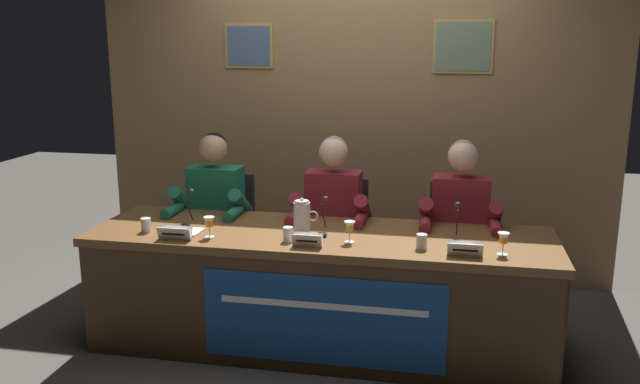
{
  "coord_description": "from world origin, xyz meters",
  "views": [
    {
      "loc": [
        0.74,
        -3.7,
        1.86
      ],
      "look_at": [
        0.0,
        0.0,
        0.97
      ],
      "focal_mm": 36.8,
      "sensor_mm": 36.0,
      "label": 1
    }
  ],
  "objects_px": {
    "panelist_center": "(332,216)",
    "microphone_right": "(457,230)",
    "chair_right": "(457,254)",
    "panelist_left": "(212,209)",
    "water_pitcher_central": "(302,216)",
    "document_stack_left": "(184,231)",
    "water_cup_center": "(288,235)",
    "juice_glass_left": "(209,223)",
    "water_cup_right": "(422,242)",
    "microphone_center": "(323,223)",
    "panelist_right": "(460,222)",
    "chair_left": "(223,240)",
    "water_cup_left": "(146,226)",
    "juice_glass_center": "(350,228)",
    "nameplate_center": "(307,240)",
    "chair_center": "(336,247)",
    "conference_table": "(317,275)",
    "microphone_left": "(187,214)",
    "nameplate_right": "(465,249)",
    "juice_glass_right": "(503,239)",
    "nameplate_left": "(175,233)"
  },
  "relations": [
    {
      "from": "juice_glass_center",
      "to": "water_cup_right",
      "type": "bearing_deg",
      "value": -5.96
    },
    {
      "from": "nameplate_center",
      "to": "panelist_right",
      "type": "relative_size",
      "value": 0.14
    },
    {
      "from": "water_cup_left",
      "to": "water_cup_right",
      "type": "distance_m",
      "value": 1.64
    },
    {
      "from": "chair_right",
      "to": "document_stack_left",
      "type": "distance_m",
      "value": 1.81
    },
    {
      "from": "chair_left",
      "to": "water_pitcher_central",
      "type": "height_order",
      "value": "water_pitcher_central"
    },
    {
      "from": "chair_left",
      "to": "juice_glass_left",
      "type": "relative_size",
      "value": 7.35
    },
    {
      "from": "water_pitcher_central",
      "to": "chair_left",
      "type": "bearing_deg",
      "value": 140.55
    },
    {
      "from": "panelist_center",
      "to": "microphone_right",
      "type": "bearing_deg",
      "value": -27.84
    },
    {
      "from": "panelist_left",
      "to": "panelist_center",
      "type": "height_order",
      "value": "same"
    },
    {
      "from": "juice_glass_left",
      "to": "juice_glass_center",
      "type": "xyz_separation_m",
      "value": [
        0.82,
        0.06,
        0.0
      ]
    },
    {
      "from": "document_stack_left",
      "to": "water_cup_center",
      "type": "bearing_deg",
      "value": -4.74
    },
    {
      "from": "juice_glass_center",
      "to": "nameplate_right",
      "type": "relative_size",
      "value": 0.66
    },
    {
      "from": "panelist_right",
      "to": "document_stack_left",
      "type": "relative_size",
      "value": 5.76
    },
    {
      "from": "panelist_left",
      "to": "juice_glass_center",
      "type": "bearing_deg",
      "value": -27.9
    },
    {
      "from": "panelist_center",
      "to": "water_pitcher_central",
      "type": "relative_size",
      "value": 5.9
    },
    {
      "from": "water_cup_center",
      "to": "water_cup_right",
      "type": "xyz_separation_m",
      "value": [
        0.76,
        0.01,
        0.0
      ]
    },
    {
      "from": "chair_left",
      "to": "microphone_right",
      "type": "relative_size",
      "value": 4.22
    },
    {
      "from": "conference_table",
      "to": "microphone_left",
      "type": "bearing_deg",
      "value": 174.05
    },
    {
      "from": "microphone_left",
      "to": "juice_glass_right",
      "type": "bearing_deg",
      "value": -5.99
    },
    {
      "from": "chair_center",
      "to": "microphone_center",
      "type": "relative_size",
      "value": 4.22
    },
    {
      "from": "nameplate_left",
      "to": "chair_center",
      "type": "bearing_deg",
      "value": 48.48
    },
    {
      "from": "panelist_center",
      "to": "document_stack_left",
      "type": "xyz_separation_m",
      "value": [
        -0.8,
        -0.54,
        0.01
      ]
    },
    {
      "from": "nameplate_center",
      "to": "microphone_left",
      "type": "bearing_deg",
      "value": 161.69
    },
    {
      "from": "microphone_center",
      "to": "panelist_left",
      "type": "bearing_deg",
      "value": 153.09
    },
    {
      "from": "panelist_left",
      "to": "document_stack_left",
      "type": "relative_size",
      "value": 5.76
    },
    {
      "from": "chair_left",
      "to": "water_cup_right",
      "type": "distance_m",
      "value": 1.67
    },
    {
      "from": "conference_table",
      "to": "water_cup_right",
      "type": "xyz_separation_m",
      "value": [
        0.61,
        -0.09,
        0.27
      ]
    },
    {
      "from": "panelist_left",
      "to": "water_pitcher_central",
      "type": "relative_size",
      "value": 5.9
    },
    {
      "from": "water_cup_left",
      "to": "microphone_right",
      "type": "height_order",
      "value": "microphone_right"
    },
    {
      "from": "chair_right",
      "to": "microphone_right",
      "type": "xyz_separation_m",
      "value": [
        -0.02,
        -0.62,
        0.35
      ]
    },
    {
      "from": "chair_left",
      "to": "panelist_center",
      "type": "xyz_separation_m",
      "value": [
        0.83,
        -0.2,
        0.28
      ]
    },
    {
      "from": "conference_table",
      "to": "microphone_right",
      "type": "xyz_separation_m",
      "value": [
        0.8,
        0.07,
        0.31
      ]
    },
    {
      "from": "nameplate_right",
      "to": "water_cup_center",
      "type": "bearing_deg",
      "value": 175.66
    },
    {
      "from": "microphone_center",
      "to": "panelist_right",
      "type": "height_order",
      "value": "panelist_right"
    },
    {
      "from": "water_cup_left",
      "to": "microphone_left",
      "type": "xyz_separation_m",
      "value": [
        0.19,
        0.17,
        0.04
      ]
    },
    {
      "from": "panelist_left",
      "to": "panelist_center",
      "type": "xyz_separation_m",
      "value": [
        0.83,
        0.0,
        0.0
      ]
    },
    {
      "from": "water_cup_center",
      "to": "nameplate_right",
      "type": "relative_size",
      "value": 0.45
    },
    {
      "from": "panelist_center",
      "to": "chair_right",
      "type": "xyz_separation_m",
      "value": [
        0.83,
        0.2,
        -0.28
      ]
    },
    {
      "from": "chair_right",
      "to": "water_cup_right",
      "type": "relative_size",
      "value": 10.73
    },
    {
      "from": "conference_table",
      "to": "panelist_center",
      "type": "bearing_deg",
      "value": 90.24
    },
    {
      "from": "juice_glass_center",
      "to": "chair_right",
      "type": "distance_m",
      "value": 1.04
    },
    {
      "from": "panelist_right",
      "to": "nameplate_left",
      "type": "bearing_deg",
      "value": -156.71
    },
    {
      "from": "panelist_right",
      "to": "microphone_right",
      "type": "relative_size",
      "value": 5.73
    },
    {
      "from": "water_cup_center",
      "to": "water_cup_left",
      "type": "bearing_deg",
      "value": 178.76
    },
    {
      "from": "juice_glass_left",
      "to": "water_pitcher_central",
      "type": "relative_size",
      "value": 0.59
    },
    {
      "from": "water_pitcher_central",
      "to": "water_cup_center",
      "type": "bearing_deg",
      "value": -99.73
    },
    {
      "from": "microphone_left",
      "to": "panelist_center",
      "type": "height_order",
      "value": "panelist_center"
    },
    {
      "from": "water_cup_center",
      "to": "panelist_right",
      "type": "xyz_separation_m",
      "value": [
        0.97,
        0.6,
        -0.04
      ]
    },
    {
      "from": "panelist_right",
      "to": "juice_glass_right",
      "type": "height_order",
      "value": "panelist_right"
    },
    {
      "from": "water_cup_left",
      "to": "juice_glass_center",
      "type": "distance_m",
      "value": 1.24
    }
  ]
}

